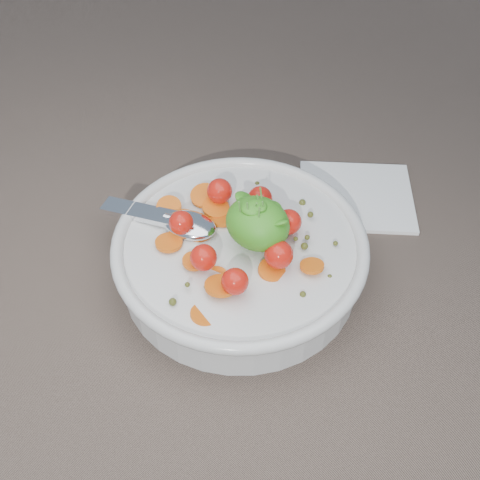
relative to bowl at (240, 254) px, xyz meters
The scene contains 3 objects.
ground 0.04m from the bowl, 151.43° to the left, with size 6.00×6.00×0.00m, color #766354.
bowl is the anchor object (origin of this frame).
napkin 0.19m from the bowl, 78.76° to the left, with size 0.14×0.12×0.01m, color white.
Camera 1 is at (0.29, -0.34, 0.52)m, focal length 45.00 mm.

